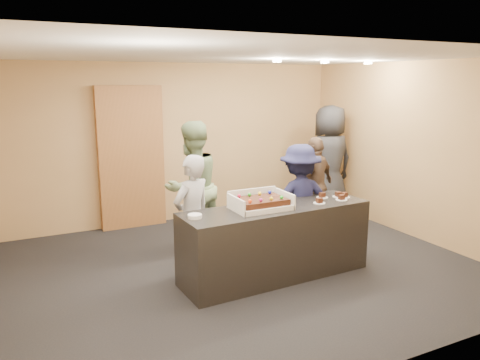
{
  "coord_description": "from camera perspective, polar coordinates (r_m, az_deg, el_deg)",
  "views": [
    {
      "loc": [
        -2.57,
        -5.16,
        2.41
      ],
      "look_at": [
        -0.01,
        0.0,
        1.18
      ],
      "focal_mm": 35.0,
      "sensor_mm": 36.0,
      "label": 1
    }
  ],
  "objects": [
    {
      "name": "slice_c",
      "position": [
        6.16,
        12.27,
        -2.18
      ],
      "size": [
        0.15,
        0.15,
        0.07
      ],
      "color": "white",
      "rests_on": "serving_counter"
    },
    {
      "name": "person_server_grey",
      "position": [
        5.77,
        -5.85,
        -4.51
      ],
      "size": [
        0.66,
        0.56,
        1.54
      ],
      "primitive_type": "imported",
      "rotation": [
        0.0,
        0.0,
        3.55
      ],
      "color": "#9C9DA2",
      "rests_on": "floor"
    },
    {
      "name": "person_dark_suit",
      "position": [
        8.46,
        10.81,
        2.23
      ],
      "size": [
        0.99,
        0.65,
        1.99
      ],
      "primitive_type": "imported",
      "rotation": [
        0.0,
        0.0,
        3.16
      ],
      "color": "#26272B",
      "rests_on": "floor"
    },
    {
      "name": "room",
      "position": [
        5.86,
        0.11,
        1.64
      ],
      "size": [
        6.04,
        6.0,
        2.7
      ],
      "color": "black",
      "rests_on": "ground"
    },
    {
      "name": "slice_b",
      "position": [
        6.23,
        10.0,
        -1.92
      ],
      "size": [
        0.15,
        0.15,
        0.07
      ],
      "color": "white",
      "rests_on": "serving_counter"
    },
    {
      "name": "sheet_cake",
      "position": [
        5.6,
        2.56,
        -2.57
      ],
      "size": [
        0.58,
        0.4,
        0.11
      ],
      "color": "black",
      "rests_on": "cake_box"
    },
    {
      "name": "ceiling_spotlights",
      "position": [
        7.03,
        10.31,
        13.99
      ],
      "size": [
        1.72,
        0.12,
        0.03
      ],
      "color": "#FFEAC6",
      "rests_on": "ceiling"
    },
    {
      "name": "slice_e",
      "position": [
        6.3,
        12.59,
        -1.89
      ],
      "size": [
        0.15,
        0.15,
        0.07
      ],
      "color": "white",
      "rests_on": "serving_counter"
    },
    {
      "name": "plate_stack",
      "position": [
        5.27,
        -5.53,
        -4.41
      ],
      "size": [
        0.16,
        0.16,
        0.04
      ],
      "primitive_type": "cylinder",
      "color": "white",
      "rests_on": "serving_counter"
    },
    {
      "name": "cake_box",
      "position": [
        5.63,
        2.44,
        -3.02
      ],
      "size": [
        0.69,
        0.47,
        0.2
      ],
      "color": "white",
      "rests_on": "serving_counter"
    },
    {
      "name": "slice_a",
      "position": [
        5.94,
        9.65,
        -2.6
      ],
      "size": [
        0.15,
        0.15,
        0.07
      ],
      "color": "white",
      "rests_on": "serving_counter"
    },
    {
      "name": "slice_d",
      "position": [
        6.31,
        11.88,
        -1.82
      ],
      "size": [
        0.15,
        0.15,
        0.07
      ],
      "color": "white",
      "rests_on": "serving_counter"
    },
    {
      "name": "person_brown_extra",
      "position": [
        7.55,
        9.18,
        -0.61
      ],
      "size": [
        0.98,
        0.71,
        1.55
      ],
      "primitive_type": "imported",
      "rotation": [
        0.0,
        0.0,
        3.56
      ],
      "color": "brown",
      "rests_on": "floor"
    },
    {
      "name": "serving_counter",
      "position": [
        5.86,
        4.35,
        -7.52
      ],
      "size": [
        2.43,
        0.81,
        0.9
      ],
      "primitive_type": "cube",
      "rotation": [
        0.0,
        0.0,
        0.04
      ],
      "color": "black",
      "rests_on": "floor"
    },
    {
      "name": "storage_cabinet",
      "position": [
        7.87,
        -13.11,
        2.65
      ],
      "size": [
        1.06,
        0.15,
        2.33
      ],
      "primitive_type": "cube",
      "color": "brown",
      "rests_on": "floor"
    },
    {
      "name": "person_navy_man",
      "position": [
        6.45,
        7.26,
        -2.6
      ],
      "size": [
        1.1,
        0.75,
        1.57
      ],
      "primitive_type": "imported",
      "rotation": [
        0.0,
        0.0,
        2.97
      ],
      "color": "#1A1B3E",
      "rests_on": "floor"
    },
    {
      "name": "person_sage_man",
      "position": [
        6.66,
        -5.84,
        -0.83
      ],
      "size": [
        1.1,
        0.99,
        1.86
      ],
      "primitive_type": "imported",
      "rotation": [
        0.0,
        0.0,
        3.51
      ],
      "color": "gray",
      "rests_on": "floor"
    }
  ]
}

